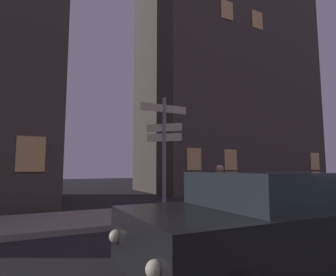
# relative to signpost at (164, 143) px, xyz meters

# --- Properties ---
(sidewalk_kerb) EXTENTS (40.00, 2.78, 0.14)m
(sidewalk_kerb) POSITION_rel_signpost_xyz_m (-0.76, 0.57, -2.21)
(sidewalk_kerb) COLOR gray
(sidewalk_kerb) RESTS_ON ground_plane
(signpost) EXTENTS (1.57, 0.83, 3.59)m
(signpost) POSITION_rel_signpost_xyz_m (0.00, 0.00, 0.00)
(signpost) COLOR gray
(signpost) RESTS_ON sidewalk_kerb
(car_far_oncoming) EXTENTS (4.17, 2.12, 1.47)m
(car_far_oncoming) POSITION_rel_signpost_xyz_m (-0.67, -4.83, -1.48)
(car_far_oncoming) COLOR black
(car_far_oncoming) RESTS_ON ground_plane
(cyclist) EXTENTS (1.82, 0.36, 1.61)m
(cyclist) POSITION_rel_signpost_xyz_m (1.04, -1.46, -1.53)
(cyclist) COLOR black
(cyclist) RESTS_ON ground_plane
(building_right_block) EXTENTS (12.62, 6.19, 16.87)m
(building_right_block) POSITION_rel_signpost_xyz_m (9.33, 8.12, 6.15)
(building_right_block) COLOR #4C443D
(building_right_block) RESTS_ON ground_plane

